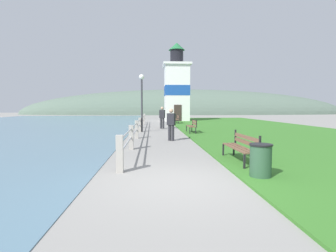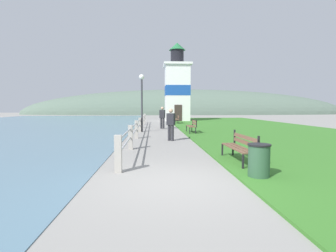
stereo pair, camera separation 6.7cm
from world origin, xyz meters
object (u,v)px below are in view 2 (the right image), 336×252
park_bench_midway (192,125)px  person_strolling (162,117)px  park_bench_near (240,145)px  trash_bin (259,161)px  person_by_railing (171,123)px  lamp_post (142,92)px  park_bench_far (177,119)px  lighthouse (177,88)px

park_bench_midway → person_strolling: 4.34m
park_bench_near → trash_bin: bearing=83.7°
person_by_railing → park_bench_midway: bearing=4.9°
lamp_post → person_strolling: bearing=60.4°
park_bench_far → park_bench_midway: bearing=90.5°
park_bench_far → lighthouse: lighthouse is taller
person_by_railing → park_bench_near: bearing=-133.1°
lighthouse → trash_bin: size_ratio=11.36×
park_bench_near → park_bench_far: (-0.16, 19.22, -0.00)m
park_bench_near → person_by_railing: 5.73m
trash_bin → person_by_railing: bearing=102.5°
park_bench_near → lighthouse: 24.84m
park_bench_far → lighthouse: size_ratio=0.20×
park_bench_near → lamp_post: lamp_post is taller
park_bench_far → person_strolling: size_ratio=1.10×
park_bench_near → person_strolling: bearing=-82.9°
park_bench_midway → lighthouse: 15.84m
park_bench_midway → trash_bin: size_ratio=2.01×
park_bench_far → trash_bin: (0.00, -21.01, -0.12)m
park_bench_near → lighthouse: size_ratio=0.21×
person_by_railing → lamp_post: (-1.67, 4.98, 1.85)m
person_strolling → park_bench_midway: bearing=-136.1°
person_strolling → park_bench_far: bearing=3.1°
park_bench_midway → park_bench_far: (-0.06, 10.07, 0.00)m
person_strolling → lamp_post: 3.54m
park_bench_near → person_strolling: size_ratio=1.15×
trash_bin → park_bench_far: bearing=90.0°
trash_bin → park_bench_near: bearing=85.0°
lighthouse → person_by_railing: size_ratio=5.83×
park_bench_near → lighthouse: bearing=-92.0°
lighthouse → person_strolling: 12.14m
park_bench_midway → lamp_post: size_ratio=0.43×
park_bench_near → trash_bin: park_bench_near is taller
trash_bin → lighthouse: bearing=88.9°
park_bench_near → trash_bin: (-0.16, -1.79, -0.12)m
person_strolling → lamp_post: bearing=169.4°
lamp_post → person_by_railing: bearing=-71.5°
lighthouse → trash_bin: 26.63m
park_bench_far → lighthouse: (0.48, 5.37, 3.51)m
lamp_post → park_bench_far: bearing=69.6°
park_bench_near → park_bench_midway: size_ratio=1.19×
park_bench_midway → person_strolling: (-1.82, 3.92, 0.41)m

